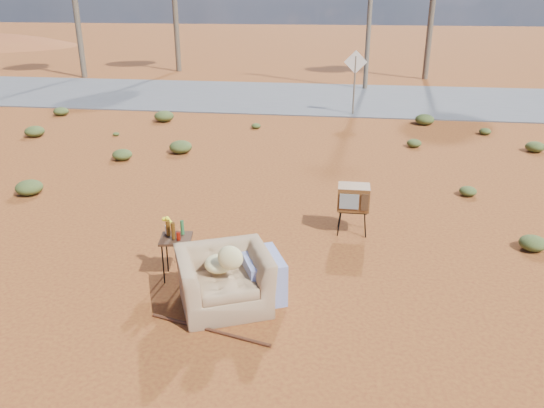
# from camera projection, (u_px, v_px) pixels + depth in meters

# --- Properties ---
(ground) EXTENTS (140.00, 140.00, 0.00)m
(ground) POSITION_uv_depth(u_px,v_px,m) (244.00, 284.00, 7.73)
(ground) COLOR brown
(ground) RESTS_ON ground
(highway) EXTENTS (140.00, 7.00, 0.04)m
(highway) POSITION_uv_depth(u_px,v_px,m) (316.00, 98.00, 21.51)
(highway) COLOR #565659
(highway) RESTS_ON ground
(armchair) EXTENTS (1.56, 1.39, 1.05)m
(armchair) POSITION_uv_depth(u_px,v_px,m) (231.00, 271.00, 7.08)
(armchair) COLOR #91704F
(armchair) RESTS_ON ground
(tv_unit) EXTENTS (0.54, 0.44, 0.87)m
(tv_unit) POSITION_uv_depth(u_px,v_px,m) (354.00, 198.00, 9.18)
(tv_unit) COLOR black
(tv_unit) RESTS_ON ground
(side_table) EXTENTS (0.52, 0.52, 0.92)m
(side_table) POSITION_uv_depth(u_px,v_px,m) (174.00, 235.00, 7.72)
(side_table) COLOR #3B2315
(side_table) RESTS_ON ground
(rusty_bar) EXTENTS (1.63, 0.47, 0.04)m
(rusty_bar) POSITION_uv_depth(u_px,v_px,m) (209.00, 330.00, 6.65)
(rusty_bar) COLOR #522915
(rusty_bar) RESTS_ON ground
(road_sign) EXTENTS (0.78, 0.06, 2.19)m
(road_sign) POSITION_uv_depth(u_px,v_px,m) (355.00, 71.00, 18.00)
(road_sign) COLOR brown
(road_sign) RESTS_ON ground
(scrub_patch) EXTENTS (17.49, 8.07, 0.33)m
(scrub_patch) POSITION_uv_depth(u_px,v_px,m) (246.00, 177.00, 11.85)
(scrub_patch) COLOR #445123
(scrub_patch) RESTS_ON ground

